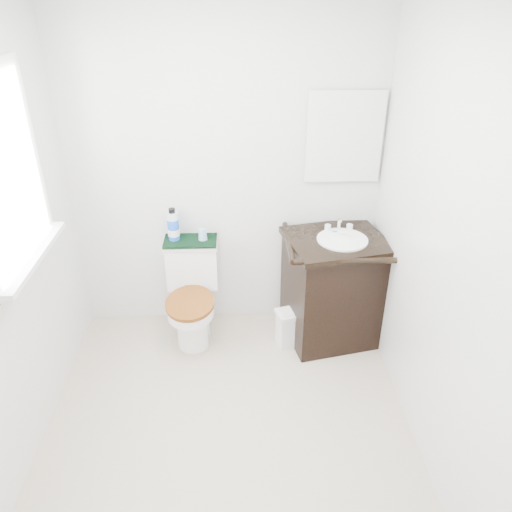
{
  "coord_description": "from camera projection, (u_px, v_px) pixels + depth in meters",
  "views": [
    {
      "loc": [
        0.08,
        -2.14,
        2.37
      ],
      "look_at": [
        0.2,
        0.75,
        0.78
      ],
      "focal_mm": 35.0,
      "sensor_mm": 36.0,
      "label": 1
    }
  ],
  "objects": [
    {
      "name": "vanity",
      "position": [
        333.0,
        286.0,
        3.62
      ],
      "size": [
        0.77,
        0.7,
        0.92
      ],
      "color": "black",
      "rests_on": "floor"
    },
    {
      "name": "soap_bar",
      "position": [
        335.0,
        232.0,
        3.51
      ],
      "size": [
        0.06,
        0.04,
        0.02
      ],
      "primitive_type": "ellipsoid",
      "color": "teal",
      "rests_on": "vanity"
    },
    {
      "name": "wall_back",
      "position": [
        225.0,
        173.0,
        3.48
      ],
      "size": [
        2.4,
        0.0,
        2.4
      ],
      "primitive_type": "plane",
      "rotation": [
        1.57,
        0.0,
        0.0
      ],
      "color": "silver",
      "rests_on": "ground"
    },
    {
      "name": "mouthwash_bottle",
      "position": [
        173.0,
        225.0,
        3.56
      ],
      "size": [
        0.08,
        0.08,
        0.24
      ],
      "color": "blue",
      "rests_on": "towel"
    },
    {
      "name": "wall_right",
      "position": [
        444.0,
        251.0,
        2.47
      ],
      "size": [
        0.0,
        2.4,
        2.4
      ],
      "primitive_type": "plane",
      "rotation": [
        1.57,
        0.0,
        -1.57
      ],
      "color": "silver",
      "rests_on": "ground"
    },
    {
      "name": "toilet",
      "position": [
        193.0,
        297.0,
        3.7
      ],
      "size": [
        0.39,
        0.6,
        0.72
      ],
      "color": "white",
      "rests_on": "floor"
    },
    {
      "name": "wall_front",
      "position": [
        214.0,
        463.0,
        1.38
      ],
      "size": [
        2.4,
        0.0,
        2.4
      ],
      "primitive_type": "plane",
      "rotation": [
        -1.57,
        0.0,
        0.0
      ],
      "color": "silver",
      "rests_on": "ground"
    },
    {
      "name": "cup",
      "position": [
        203.0,
        234.0,
        3.59
      ],
      "size": [
        0.07,
        0.07,
        0.08
      ],
      "primitive_type": "cone",
      "color": "#89BBE1",
      "rests_on": "towel"
    },
    {
      "name": "mirror",
      "position": [
        344.0,
        137.0,
        3.37
      ],
      "size": [
        0.5,
        0.02,
        0.6
      ],
      "primitive_type": "cube",
      "color": "silver",
      "rests_on": "wall_back"
    },
    {
      "name": "floor",
      "position": [
        228.0,
        429.0,
        3.01
      ],
      "size": [
        2.4,
        2.4,
        0.0
      ],
      "primitive_type": "plane",
      "color": "#C3B49D",
      "rests_on": "ground"
    },
    {
      "name": "window",
      "position": [
        2.0,
        173.0,
        2.45
      ],
      "size": [
        0.02,
        0.7,
        0.9
      ],
      "primitive_type": "cube",
      "color": "white",
      "rests_on": "wall_left"
    },
    {
      "name": "trash_bin",
      "position": [
        290.0,
        327.0,
        3.66
      ],
      "size": [
        0.23,
        0.2,
        0.29
      ],
      "color": "white",
      "rests_on": "floor"
    },
    {
      "name": "towel",
      "position": [
        190.0,
        241.0,
        3.61
      ],
      "size": [
        0.38,
        0.22,
        0.02
      ],
      "primitive_type": "cube",
      "color": "black",
      "rests_on": "toilet"
    }
  ]
}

